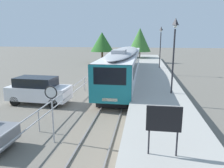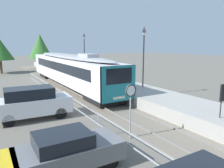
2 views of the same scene
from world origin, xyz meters
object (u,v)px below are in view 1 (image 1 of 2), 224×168
object	(u,v)px
speed_limit_sign	(52,100)
platform_lamp_far_end	(161,39)
platform_notice_board	(164,121)
commuter_train	(124,63)
platform_lamp_mid_platform	(174,42)
parked_suv_white	(38,90)

from	to	relation	value
speed_limit_sign	platform_lamp_far_end	bearing A→B (deg)	72.68
platform_lamp_far_end	platform_notice_board	distance (m)	22.06
commuter_train	platform_lamp_far_end	world-z (taller)	platform_lamp_far_end
commuter_train	platform_lamp_mid_platform	bearing A→B (deg)	-61.58
platform_lamp_mid_platform	platform_lamp_far_end	distance (m)	13.14
platform_lamp_far_end	parked_suv_white	world-z (taller)	platform_lamp_far_end
platform_lamp_mid_platform	parked_suv_white	xyz separation A→B (m)	(-9.84, -1.16, -3.56)
commuter_train	parked_suv_white	size ratio (longest dim) A/B	4.46
platform_notice_board	speed_limit_sign	bearing A→B (deg)	158.74
commuter_train	platform_lamp_mid_platform	size ratio (longest dim) A/B	3.90
platform_lamp_mid_platform	speed_limit_sign	world-z (taller)	platform_lamp_mid_platform
platform_notice_board	parked_suv_white	distance (m)	11.45
platform_lamp_mid_platform	speed_limit_sign	xyz separation A→B (m)	(-6.23, -6.84, -2.50)
commuter_train	platform_lamp_far_end	distance (m)	7.26
platform_lamp_mid_platform	platform_notice_board	size ratio (longest dim) A/B	2.97
speed_limit_sign	parked_suv_white	distance (m)	6.81
platform_lamp_mid_platform	platform_notice_board	xyz separation A→B (m)	(-1.34, -8.75, -2.44)
platform_lamp_mid_platform	platform_notice_board	distance (m)	9.18
commuter_train	speed_limit_sign	xyz separation A→B (m)	(-2.04, -14.59, -0.03)
platform_notice_board	speed_limit_sign	world-z (taller)	speed_limit_sign
commuter_train	parked_suv_white	bearing A→B (deg)	-122.40
platform_lamp_mid_platform	parked_suv_white	size ratio (longest dim) A/B	1.14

